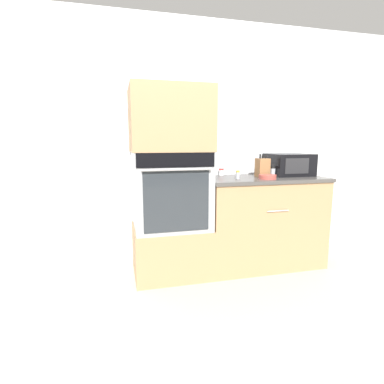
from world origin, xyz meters
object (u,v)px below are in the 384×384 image
object	(u,v)px
bowl	(267,177)
condiment_jar_far	(221,172)
wall_oven	(171,190)
knife_block	(262,168)
microwave	(289,165)
condiment_jar_mid	(238,175)
condiment_jar_near	(273,172)

from	to	relation	value
bowl	condiment_jar_far	world-z (taller)	condiment_jar_far
wall_oven	bowl	xyz separation A→B (m)	(0.92, -0.15, 0.12)
wall_oven	knife_block	bearing A→B (deg)	0.64
microwave	condiment_jar_far	distance (m)	0.73
microwave	bowl	bearing A→B (deg)	-147.42
condiment_jar_far	microwave	bearing A→B (deg)	-13.36
knife_block	condiment_jar_mid	bearing A→B (deg)	-164.54
wall_oven	knife_block	size ratio (longest dim) A/B	3.10
condiment_jar_near	condiment_jar_mid	bearing A→B (deg)	-171.61
condiment_jar_near	condiment_jar_mid	world-z (taller)	condiment_jar_near
wall_oven	microwave	world-z (taller)	wall_oven
knife_block	condiment_jar_near	xyz separation A→B (m)	(0.11, -0.02, -0.04)
microwave	condiment_jar_mid	world-z (taller)	microwave
condiment_jar_near	condiment_jar_far	world-z (taller)	condiment_jar_near
condiment_jar_far	condiment_jar_mid	bearing A→B (deg)	-80.60
wall_oven	microwave	size ratio (longest dim) A/B	1.69
wall_oven	condiment_jar_far	xyz separation A→B (m)	(0.60, 0.25, 0.13)
microwave	condiment_jar_far	bearing A→B (deg)	166.64
condiment_jar_near	condiment_jar_mid	xyz separation A→B (m)	(-0.41, -0.06, -0.02)
bowl	condiment_jar_mid	world-z (taller)	condiment_jar_mid
condiment_jar_mid	condiment_jar_far	bearing A→B (deg)	99.40
microwave	knife_block	size ratio (longest dim) A/B	1.84
microwave	condiment_jar_near	size ratio (longest dim) A/B	3.85
wall_oven	condiment_jar_mid	xyz separation A→B (m)	(0.65, -0.07, 0.13)
condiment_jar_near	microwave	bearing A→B (deg)	22.29
knife_block	condiment_jar_mid	xyz separation A→B (m)	(-0.30, -0.08, -0.06)
wall_oven	microwave	xyz separation A→B (m)	(1.30, 0.09, 0.21)
bowl	condiment_jar_near	size ratio (longest dim) A/B	1.52
condiment_jar_mid	condiment_jar_far	world-z (taller)	condiment_jar_mid
wall_oven	bowl	bearing A→B (deg)	-9.41
condiment_jar_near	condiment_jar_mid	size ratio (longest dim) A/B	1.39
wall_oven	microwave	distance (m)	1.32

